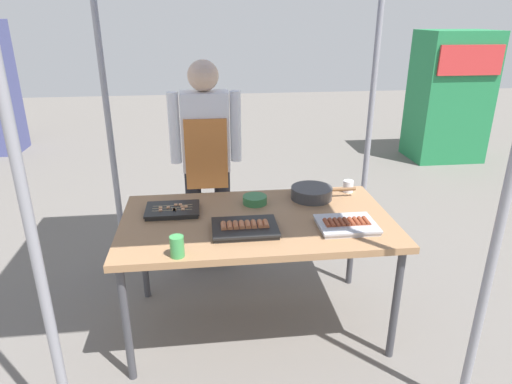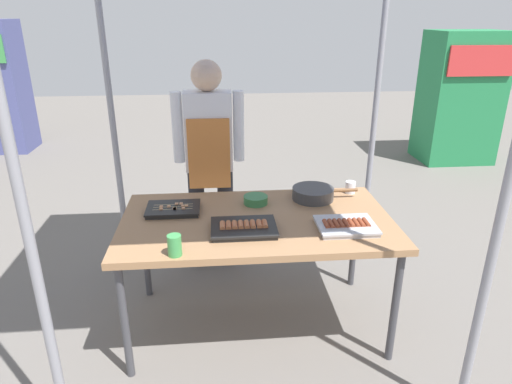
# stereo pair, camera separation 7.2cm
# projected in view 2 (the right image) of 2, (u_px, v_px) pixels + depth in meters

# --- Properties ---
(ground_plane) EXTENTS (18.00, 18.00, 0.00)m
(ground_plane) POSITION_uv_depth(u_px,v_px,m) (257.00, 322.00, 2.94)
(ground_plane) COLOR #66605B
(stall_table) EXTENTS (1.60, 0.90, 0.75)m
(stall_table) POSITION_uv_depth(u_px,v_px,m) (257.00, 227.00, 2.68)
(stall_table) COLOR #9E724C
(stall_table) RESTS_ON ground
(tray_grilled_sausages) EXTENTS (0.36, 0.27, 0.05)m
(tray_grilled_sausages) POSITION_uv_depth(u_px,v_px,m) (244.00, 228.00, 2.50)
(tray_grilled_sausages) COLOR black
(tray_grilled_sausages) RESTS_ON stall_table
(tray_meat_skewers) EXTENTS (0.32, 0.23, 0.04)m
(tray_meat_skewers) POSITION_uv_depth(u_px,v_px,m) (173.00, 209.00, 2.75)
(tray_meat_skewers) COLOR black
(tray_meat_skewers) RESTS_ON stall_table
(tray_pork_links) EXTENTS (0.33, 0.27, 0.05)m
(tray_pork_links) POSITION_uv_depth(u_px,v_px,m) (346.00, 226.00, 2.53)
(tray_pork_links) COLOR #ADADB2
(tray_pork_links) RESTS_ON stall_table
(cooking_wok) EXTENTS (0.43, 0.27, 0.08)m
(cooking_wok) POSITION_uv_depth(u_px,v_px,m) (313.00, 193.00, 2.93)
(cooking_wok) COLOR #38383A
(cooking_wok) RESTS_ON stall_table
(condiment_bowl) EXTENTS (0.15, 0.15, 0.05)m
(condiment_bowl) POSITION_uv_depth(u_px,v_px,m) (256.00, 200.00, 2.86)
(condiment_bowl) COLOR #33723F
(condiment_bowl) RESTS_ON stall_table
(drink_cup_near_edge) EXTENTS (0.07, 0.07, 0.11)m
(drink_cup_near_edge) POSITION_uv_depth(u_px,v_px,m) (175.00, 245.00, 2.24)
(drink_cup_near_edge) COLOR #3F994C
(drink_cup_near_edge) RESTS_ON stall_table
(drink_cup_by_wok) EXTENTS (0.07, 0.07, 0.08)m
(drink_cup_by_wok) POSITION_uv_depth(u_px,v_px,m) (350.00, 187.00, 3.03)
(drink_cup_by_wok) COLOR white
(drink_cup_by_wok) RESTS_ON stall_table
(vendor_woman) EXTENTS (0.52, 0.23, 1.59)m
(vendor_woman) POSITION_uv_depth(u_px,v_px,m) (209.00, 151.00, 3.31)
(vendor_woman) COLOR black
(vendor_woman) RESTS_ON ground
(neighbor_stall_left) EXTENTS (0.91, 0.72, 1.68)m
(neighbor_stall_left) POSITION_uv_depth(u_px,v_px,m) (460.00, 98.00, 5.92)
(neighbor_stall_left) COLOR #237F47
(neighbor_stall_left) RESTS_ON ground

